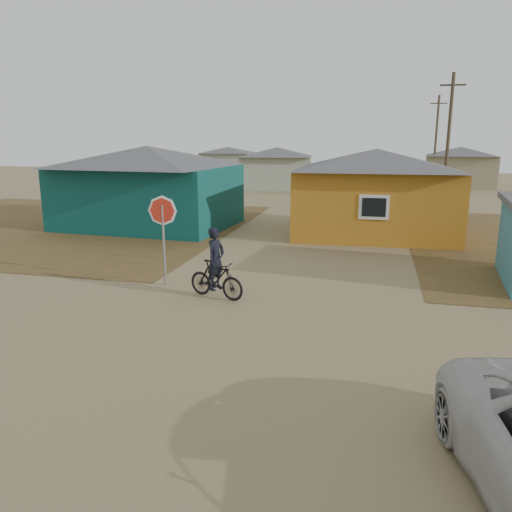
% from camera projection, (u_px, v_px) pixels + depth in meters
% --- Properties ---
extents(ground, '(120.00, 120.00, 0.00)m').
position_uv_depth(ground, '(246.00, 348.00, 10.62)').
color(ground, olive).
extents(grass_nw, '(20.00, 18.00, 0.00)m').
position_uv_depth(grass_nw, '(49.00, 223.00, 26.08)').
color(grass_nw, brown).
rests_on(grass_nw, ground).
extents(house_teal, '(8.93, 7.08, 4.00)m').
position_uv_depth(house_teal, '(149.00, 186.00, 24.84)').
color(house_teal, '#0B3E3A').
rests_on(house_teal, ground).
extents(house_yellow, '(7.72, 6.76, 3.90)m').
position_uv_depth(house_yellow, '(375.00, 191.00, 22.85)').
color(house_yellow, '#B0701B').
rests_on(house_yellow, ground).
extents(house_pale_west, '(7.04, 6.15, 3.60)m').
position_uv_depth(house_pale_west, '(277.00, 167.00, 43.73)').
color(house_pale_west, '#959C86').
rests_on(house_pale_west, ground).
extents(house_beige_east, '(6.95, 6.05, 3.60)m').
position_uv_depth(house_beige_east, '(460.00, 166.00, 45.81)').
color(house_beige_east, gray).
rests_on(house_beige_east, ground).
extents(house_pale_north, '(6.28, 5.81, 3.40)m').
position_uv_depth(house_pale_north, '(228.00, 162.00, 56.92)').
color(house_pale_north, '#959C86').
rests_on(house_pale_north, ground).
extents(utility_pole_near, '(1.40, 0.20, 8.00)m').
position_uv_depth(utility_pole_near, '(448.00, 142.00, 29.03)').
color(utility_pole_near, '#483C2B').
rests_on(utility_pole_near, ground).
extents(utility_pole_far, '(1.40, 0.20, 8.00)m').
position_uv_depth(utility_pole_far, '(436.00, 141.00, 43.95)').
color(utility_pole_far, '#483C2B').
rests_on(utility_pole_far, ground).
extents(stop_sign, '(0.85, 0.35, 2.73)m').
position_uv_depth(stop_sign, '(163.00, 221.00, 14.71)').
color(stop_sign, gray).
rests_on(stop_sign, ground).
extents(cyclist, '(1.83, 1.02, 2.00)m').
position_uv_depth(cyclist, '(216.00, 273.00, 13.81)').
color(cyclist, black).
rests_on(cyclist, ground).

